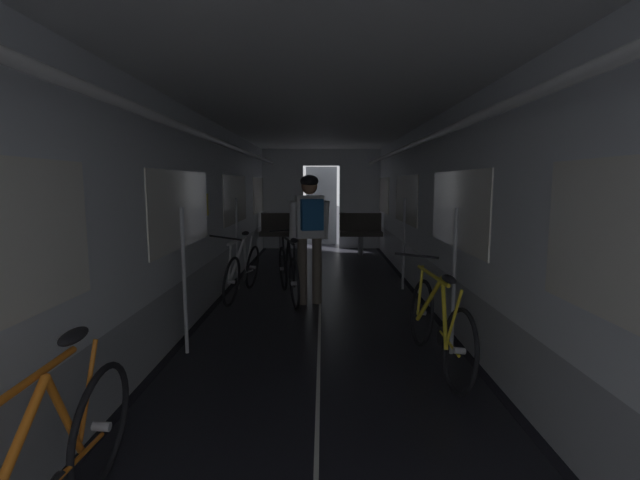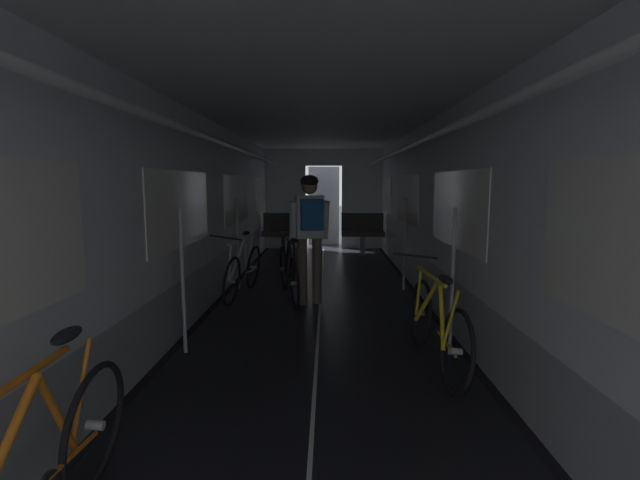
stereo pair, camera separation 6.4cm
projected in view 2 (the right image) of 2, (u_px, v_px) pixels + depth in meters
The scene contains 8 objects.
train_car_shell at pixel (320, 177), 5.53m from camera, with size 3.14×12.34×2.57m.
bench_seat_far_left at pixel (284, 230), 10.13m from camera, with size 0.98×0.51×0.95m.
bench_seat_far_right at pixel (363, 230), 10.10m from camera, with size 0.98×0.51×0.95m.
bicycle_yellow at pixel (436, 325), 3.91m from camera, with size 0.44×1.69×0.95m.
bicycle_orange at pixel (36, 478), 1.87m from camera, with size 0.44×1.69×0.95m.
bicycle_white at pixel (243, 270), 6.36m from camera, with size 0.50×1.69×0.95m.
person_cyclist_aisle at pixel (310, 225), 5.87m from camera, with size 0.56×0.45×1.73m.
bicycle_black_in_aisle at pixel (289, 272), 6.22m from camera, with size 0.54×1.66×0.94m.
Camera 2 is at (0.10, -1.99, 1.62)m, focal length 24.89 mm.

